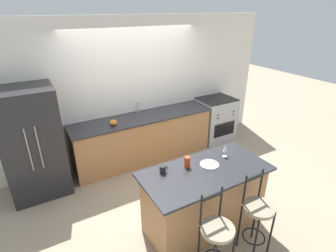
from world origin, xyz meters
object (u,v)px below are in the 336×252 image
object	(u,v)px
dinner_plate	(210,164)
oven_range	(215,119)
tumbler_cup	(187,162)
bar_stool_near	(216,236)
coffee_mug	(163,169)
bar_stool_far	(257,214)
pumpkin_decoration	(113,122)
wine_glass	(225,148)
refrigerator	(33,143)

from	to	relation	value
dinner_plate	oven_range	bearing A→B (deg)	48.65
oven_range	tumbler_cup	bearing A→B (deg)	-137.24
bar_stool_near	coffee_mug	xyz separation A→B (m)	(-0.18, 0.87, 0.41)
bar_stool_far	dinner_plate	world-z (taller)	bar_stool_far
oven_range	bar_stool_near	bearing A→B (deg)	-128.94
dinner_plate	pumpkin_decoration	bearing A→B (deg)	109.81
wine_glass	bar_stool_far	bearing A→B (deg)	-98.20
dinner_plate	wine_glass	xyz separation A→B (m)	(0.31, 0.06, 0.12)
coffee_mug	oven_range	bearing A→B (deg)	37.76
bar_stool_near	tumbler_cup	world-z (taller)	bar_stool_near
refrigerator	dinner_plate	size ratio (longest dim) A/B	7.05
bar_stool_far	dinner_plate	distance (m)	0.82
wine_glass	tumbler_cup	xyz separation A→B (m)	(-0.59, 0.05, -0.06)
refrigerator	pumpkin_decoration	distance (m)	1.30
refrigerator	pumpkin_decoration	size ratio (longest dim) A/B	13.35
bar_stool_far	bar_stool_near	bearing A→B (deg)	-178.58
tumbler_cup	pumpkin_decoration	xyz separation A→B (m)	(-0.39, 1.75, -0.03)
bar_stool_near	tumbler_cup	bearing A→B (deg)	79.38
pumpkin_decoration	coffee_mug	bearing A→B (deg)	-88.16
dinner_plate	pumpkin_decoration	xyz separation A→B (m)	(-0.67, 1.86, 0.03)
dinner_plate	bar_stool_near	bearing A→B (deg)	-121.31
refrigerator	wine_glass	world-z (taller)	refrigerator
bar_stool_near	bar_stool_far	world-z (taller)	same
tumbler_cup	pumpkin_decoration	size ratio (longest dim) A/B	1.12
bar_stool_near	refrigerator	bearing A→B (deg)	120.15
refrigerator	bar_stool_near	world-z (taller)	refrigerator
refrigerator	bar_stool_near	distance (m)	3.06
bar_stool_near	bar_stool_far	size ratio (longest dim) A/B	1.00
oven_range	coffee_mug	bearing A→B (deg)	-142.24
refrigerator	pumpkin_decoration	bearing A→B (deg)	-2.59
tumbler_cup	oven_range	bearing A→B (deg)	42.76
refrigerator	pumpkin_decoration	xyz separation A→B (m)	(1.29, -0.06, 0.09)
bar_stool_near	wine_glass	xyz separation A→B (m)	(0.75, 0.78, 0.49)
bar_stool_far	wine_glass	xyz separation A→B (m)	(0.11, 0.76, 0.49)
bar_stool_far	pumpkin_decoration	size ratio (longest dim) A/B	8.20
wine_glass	coffee_mug	world-z (taller)	wine_glass
refrigerator	coffee_mug	bearing A→B (deg)	-52.64
refrigerator	wine_glass	bearing A→B (deg)	-39.21
bar_stool_near	bar_stool_far	distance (m)	0.64
refrigerator	oven_range	bearing A→B (deg)	0.89
tumbler_cup	refrigerator	bearing A→B (deg)	132.93
dinner_plate	coffee_mug	size ratio (longest dim) A/B	2.26
wine_glass	coffee_mug	bearing A→B (deg)	174.45
refrigerator	bar_stool_far	bearing A→B (deg)	-50.40
dinner_plate	bar_stool_far	bearing A→B (deg)	-73.89
oven_range	wine_glass	xyz separation A→B (m)	(-1.43, -1.91, 0.57)
wine_glass	pumpkin_decoration	size ratio (longest dim) A/B	1.40
refrigerator	oven_range	size ratio (longest dim) A/B	1.82
bar_stool_near	tumbler_cup	size ratio (longest dim) A/B	7.34
dinner_plate	tumbler_cup	distance (m)	0.31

